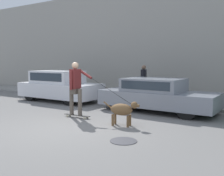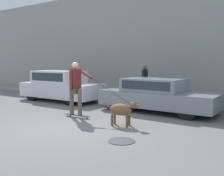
% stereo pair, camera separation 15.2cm
% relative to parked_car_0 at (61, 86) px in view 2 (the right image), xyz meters
% --- Properties ---
extents(ground_plane, '(36.00, 36.00, 0.00)m').
position_rel_parked_car_0_xyz_m(ground_plane, '(3.71, -3.51, -0.68)').
color(ground_plane, slate).
extents(back_wall, '(32.00, 0.30, 5.55)m').
position_rel_parked_car_0_xyz_m(back_wall, '(3.71, 3.27, 2.10)').
color(back_wall, '#9E998E').
rests_on(back_wall, ground_plane).
extents(sidewalk_curb, '(30.00, 2.06, 0.10)m').
position_rel_parked_car_0_xyz_m(sidewalk_curb, '(3.71, 2.07, -0.63)').
color(sidewalk_curb, gray).
rests_on(sidewalk_curb, ground_plane).
extents(parked_car_0, '(3.96, 1.70, 1.39)m').
position_rel_parked_car_0_xyz_m(parked_car_0, '(0.00, 0.00, 0.00)').
color(parked_car_0, black).
rests_on(parked_car_0, ground_plane).
extents(parked_car_1, '(4.23, 1.78, 1.20)m').
position_rel_parked_car_0_xyz_m(parked_car_1, '(4.81, 0.00, -0.08)').
color(parked_car_1, black).
rests_on(parked_car_1, ground_plane).
extents(dog, '(1.08, 0.43, 0.71)m').
position_rel_parked_car_0_xyz_m(dog, '(4.85, -2.53, -0.22)').
color(dog, brown).
rests_on(dog, ground_plane).
extents(skateboarder, '(2.62, 0.54, 1.79)m').
position_rel_parked_car_0_xyz_m(skateboarder, '(3.03, -2.39, 0.36)').
color(skateboarder, beige).
rests_on(skateboarder, ground_plane).
extents(pedestrian_with_bag, '(0.30, 0.64, 1.56)m').
position_rel_parked_car_0_xyz_m(pedestrian_with_bag, '(3.51, 1.57, 0.28)').
color(pedestrian_with_bag, '#28282D').
rests_on(pedestrian_with_bag, sidewalk_curb).
extents(manhole_cover, '(0.62, 0.62, 0.01)m').
position_rel_parked_car_0_xyz_m(manhole_cover, '(5.60, -3.77, -0.67)').
color(manhole_cover, '#38383D').
rests_on(manhole_cover, ground_plane).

